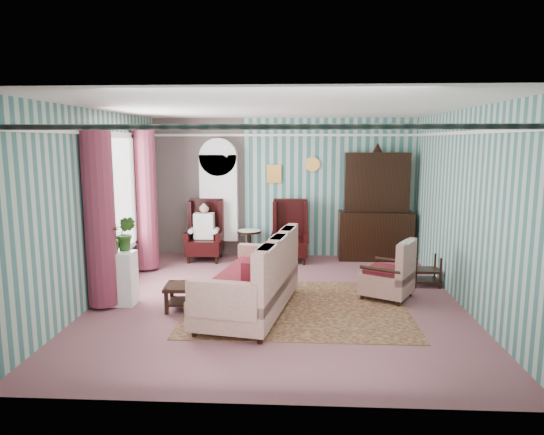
# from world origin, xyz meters

# --- Properties ---
(floor) EXTENTS (6.00, 6.00, 0.00)m
(floor) POSITION_xyz_m (0.00, 0.00, 0.00)
(floor) COLOR #8E525B
(floor) RESTS_ON ground
(room_shell) EXTENTS (5.53, 6.02, 2.91)m
(room_shell) POSITION_xyz_m (-0.62, 0.18, 2.01)
(room_shell) COLOR #3C6E6A
(room_shell) RESTS_ON ground
(bookcase) EXTENTS (0.80, 0.28, 2.24)m
(bookcase) POSITION_xyz_m (-1.35, 2.84, 1.12)
(bookcase) COLOR silver
(bookcase) RESTS_ON floor
(dresser_hutch) EXTENTS (1.50, 0.56, 2.36)m
(dresser_hutch) POSITION_xyz_m (1.90, 2.72, 1.18)
(dresser_hutch) COLOR black
(dresser_hutch) RESTS_ON floor
(wingback_left) EXTENTS (0.76, 0.80, 1.25)m
(wingback_left) POSITION_xyz_m (-1.60, 2.45, 0.62)
(wingback_left) COLOR black
(wingback_left) RESTS_ON floor
(wingback_right) EXTENTS (0.76, 0.80, 1.25)m
(wingback_right) POSITION_xyz_m (0.15, 2.45, 0.62)
(wingback_right) COLOR black
(wingback_right) RESTS_ON floor
(seated_woman) EXTENTS (0.44, 0.40, 1.18)m
(seated_woman) POSITION_xyz_m (-1.60, 2.45, 0.59)
(seated_woman) COLOR white
(seated_woman) RESTS_ON floor
(round_side_table) EXTENTS (0.50, 0.50, 0.60)m
(round_side_table) POSITION_xyz_m (-0.70, 2.60, 0.30)
(round_side_table) COLOR black
(round_side_table) RESTS_ON floor
(nest_table) EXTENTS (0.45, 0.38, 0.54)m
(nest_table) POSITION_xyz_m (2.47, 0.90, 0.27)
(nest_table) COLOR black
(nest_table) RESTS_ON floor
(plant_stand) EXTENTS (0.55, 0.35, 0.80)m
(plant_stand) POSITION_xyz_m (-2.40, -0.30, 0.40)
(plant_stand) COLOR white
(plant_stand) RESTS_ON floor
(rug) EXTENTS (3.20, 2.60, 0.01)m
(rug) POSITION_xyz_m (0.30, -0.30, 0.01)
(rug) COLOR #431A16
(rug) RESTS_ON floor
(sofa) EXTENTS (1.42, 2.43, 1.14)m
(sofa) POSITION_xyz_m (-0.39, -0.56, 0.57)
(sofa) COLOR beige
(sofa) RESTS_ON floor
(floral_armchair) EXTENTS (1.10, 1.08, 1.02)m
(floral_armchair) POSITION_xyz_m (1.69, 0.20, 0.51)
(floral_armchair) COLOR #C6B499
(floral_armchair) RESTS_ON floor
(coffee_table) EXTENTS (0.86, 0.56, 0.37)m
(coffee_table) POSITION_xyz_m (-1.20, -0.47, 0.18)
(coffee_table) COLOR black
(coffee_table) RESTS_ON floor
(potted_plant_a) EXTENTS (0.42, 0.38, 0.41)m
(potted_plant_a) POSITION_xyz_m (-2.42, -0.37, 1.01)
(potted_plant_a) COLOR #1E4E18
(potted_plant_a) RESTS_ON plant_stand
(potted_plant_b) EXTENTS (0.29, 0.24, 0.52)m
(potted_plant_b) POSITION_xyz_m (-2.27, -0.18, 1.06)
(potted_plant_b) COLOR #1E4D18
(potted_plant_b) RESTS_ON plant_stand
(potted_plant_c) EXTENTS (0.26, 0.26, 0.41)m
(potted_plant_c) POSITION_xyz_m (-2.45, -0.29, 1.00)
(potted_plant_c) COLOR #184D1C
(potted_plant_c) RESTS_ON plant_stand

